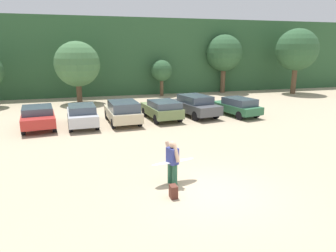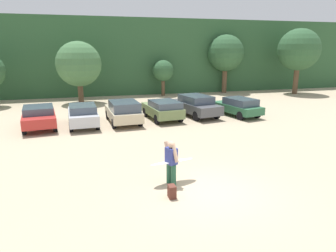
{
  "view_description": "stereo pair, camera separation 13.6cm",
  "coord_description": "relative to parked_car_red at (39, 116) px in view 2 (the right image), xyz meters",
  "views": [
    {
      "loc": [
        -4.25,
        -9.18,
        4.95
      ],
      "look_at": [
        -0.06,
        5.71,
        1.03
      ],
      "focal_mm": 32.57,
      "sensor_mm": 36.0,
      "label": 1
    },
    {
      "loc": [
        -4.12,
        -9.22,
        4.95
      ],
      "look_at": [
        -0.06,
        5.71,
        1.03
      ],
      "focal_mm": 32.57,
      "sensor_mm": 36.0,
      "label": 2
    }
  ],
  "objects": [
    {
      "name": "tree_ridge_back",
      "position": [
        18.65,
        12.02,
        3.69
      ],
      "size": [
        4.1,
        4.1,
        6.55
      ],
      "color": "brown",
      "rests_on": "ground_plane"
    },
    {
      "name": "backpack_dropped",
      "position": [
        5.62,
        -11.4,
        -0.55
      ],
      "size": [
        0.24,
        0.34,
        0.45
      ],
      "color": "#592D23",
      "rests_on": "ground_plane"
    },
    {
      "name": "tree_right",
      "position": [
        2.54,
        8.89,
        2.83
      ],
      "size": [
        4.09,
        4.09,
        5.67
      ],
      "color": "brown",
      "rests_on": "ground_plane"
    },
    {
      "name": "tree_center",
      "position": [
        26.01,
        9.03,
        4.08
      ],
      "size": [
        4.57,
        4.57,
        7.17
      ],
      "color": "brown",
      "rests_on": "ground_plane"
    },
    {
      "name": "parked_car_olive_green",
      "position": [
        8.25,
        0.21,
        0.01
      ],
      "size": [
        2.33,
        4.21,
        1.43
      ],
      "rotation": [
        0.0,
        0.0,
        1.68
      ],
      "color": "#6B7F4C",
      "rests_on": "ground_plane"
    },
    {
      "name": "parked_car_red",
      "position": [
        0.0,
        0.0,
        0.0
      ],
      "size": [
        2.44,
        4.27,
        1.4
      ],
      "rotation": [
        0.0,
        0.0,
        1.7
      ],
      "color": "#B72D28",
      "rests_on": "ground_plane"
    },
    {
      "name": "parked_car_champagne",
      "position": [
        5.4,
        -0.07,
        0.05
      ],
      "size": [
        2.18,
        4.48,
        1.56
      ],
      "rotation": [
        0.0,
        0.0,
        1.63
      ],
      "color": "beige",
      "rests_on": "ground_plane"
    },
    {
      "name": "person_adult",
      "position": [
        5.89,
        -10.34,
        0.18
      ],
      "size": [
        0.44,
        0.82,
        1.69
      ],
      "rotation": [
        0.0,
        0.0,
        3.51
      ],
      "color": "#26593F",
      "rests_on": "ground_plane"
    },
    {
      "name": "parked_car_forest_green",
      "position": [
        14.07,
        -0.03,
        -0.02
      ],
      "size": [
        2.62,
        4.36,
        1.39
      ],
      "rotation": [
        0.0,
        0.0,
        1.79
      ],
      "color": "#2D6642",
      "rests_on": "ground_plane"
    },
    {
      "name": "ground_plane",
      "position": [
        7.11,
        -11.35,
        -0.77
      ],
      "size": [
        120.0,
        120.0,
        0.0
      ],
      "primitive_type": "plane",
      "color": "tan"
    },
    {
      "name": "tree_far_right",
      "position": [
        11.18,
        11.57,
        1.88
      ],
      "size": [
        2.26,
        2.26,
        3.83
      ],
      "color": "brown",
      "rests_on": "ground_plane"
    },
    {
      "name": "parked_car_silver",
      "position": [
        2.72,
        -0.23,
        0.0
      ],
      "size": [
        2.01,
        4.14,
        1.45
      ],
      "rotation": [
        0.0,
        0.0,
        1.63
      ],
      "color": "silver",
      "rests_on": "ground_plane"
    },
    {
      "name": "hillside_ridge",
      "position": [
        7.11,
        18.73,
        3.33
      ],
      "size": [
        108.0,
        12.0,
        8.21
      ],
      "primitive_type": "cube",
      "color": "#2D5633",
      "rests_on": "ground_plane"
    },
    {
      "name": "surfboard_white",
      "position": [
        5.97,
        -10.19,
        0.06
      ],
      "size": [
        1.83,
        0.81,
        0.17
      ],
      "rotation": [
        0.0,
        0.0,
        3.32
      ],
      "color": "white"
    },
    {
      "name": "parked_car_dark_gray",
      "position": [
        10.98,
        0.8,
        0.07
      ],
      "size": [
        2.75,
        4.86,
        1.58
      ],
      "rotation": [
        0.0,
        0.0,
        1.76
      ],
      "color": "#4C4F54",
      "rests_on": "ground_plane"
    }
  ]
}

